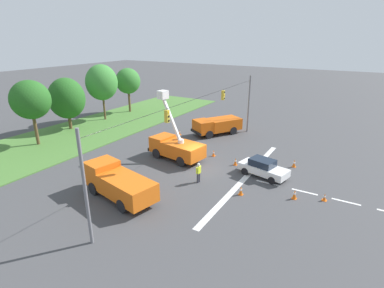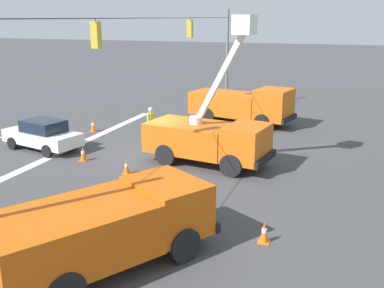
% 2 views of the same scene
% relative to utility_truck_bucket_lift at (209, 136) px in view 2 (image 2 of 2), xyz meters
% --- Properties ---
extents(ground_plane, '(200.00, 200.00, 0.00)m').
position_rel_utility_truck_bucket_lift_xyz_m(ground_plane, '(-0.56, -2.91, -1.35)').
color(ground_plane, '#424244').
extents(lane_markings, '(17.60, 15.25, 0.01)m').
position_rel_utility_truck_bucket_lift_xyz_m(lane_markings, '(-0.56, -9.16, -1.34)').
color(lane_markings, silver).
rests_on(lane_markings, ground).
extents(signal_gantry, '(26.20, 0.33, 7.20)m').
position_rel_utility_truck_bucket_lift_xyz_m(signal_gantry, '(-0.53, -2.92, 2.90)').
color(signal_gantry, slate).
rests_on(signal_gantry, ground).
extents(utility_truck_bucket_lift, '(3.29, 6.10, 6.74)m').
position_rel_utility_truck_bucket_lift_xyz_m(utility_truck_bucket_lift, '(0.00, 0.00, 0.00)').
color(utility_truck_bucket_lift, orange).
rests_on(utility_truck_bucket_lift, ground).
extents(utility_truck_support_near, '(6.54, 5.37, 2.02)m').
position_rel_utility_truck_bucket_lift_xyz_m(utility_truck_support_near, '(9.47, 0.04, -0.16)').
color(utility_truck_support_near, '#D6560F').
rests_on(utility_truck_support_near, ground).
extents(utility_truck_support_far, '(3.68, 6.99, 2.40)m').
position_rel_utility_truck_bucket_lift_xyz_m(utility_truck_support_far, '(-8.68, -0.45, -0.09)').
color(utility_truck_support_far, orange).
rests_on(utility_truck_support_far, ground).
extents(sedan_white, '(2.67, 4.58, 1.56)m').
position_rel_utility_truck_bucket_lift_xyz_m(sedan_white, '(0.58, -8.84, -0.56)').
color(sedan_white, white).
rests_on(sedan_white, ground).
extents(road_worker, '(0.65, 0.28, 1.77)m').
position_rel_utility_truck_bucket_lift_xyz_m(road_worker, '(-3.40, -4.54, -0.35)').
color(road_worker, '#383842').
rests_on(road_worker, ground).
extents(traffic_cone_foreground_left, '(0.36, 0.36, 0.74)m').
position_rel_utility_truck_bucket_lift_xyz_m(traffic_cone_foreground_left, '(1.57, -5.82, -0.98)').
color(traffic_cone_foreground_left, orange).
rests_on(traffic_cone_foreground_left, ground).
extents(traffic_cone_mid_left, '(0.36, 0.36, 0.78)m').
position_rel_utility_truck_bucket_lift_xyz_m(traffic_cone_mid_left, '(-3.58, -8.44, -0.96)').
color(traffic_cone_mid_left, orange).
rests_on(traffic_cone_mid_left, ground).
extents(traffic_cone_mid_right, '(0.36, 0.36, 0.78)m').
position_rel_utility_truck_bucket_lift_xyz_m(traffic_cone_mid_right, '(-2.08, -12.20, -0.96)').
color(traffic_cone_mid_right, orange).
rests_on(traffic_cone_mid_right, ground).
extents(traffic_cone_lane_edge_a, '(0.36, 0.36, 0.70)m').
position_rel_utility_truck_bucket_lift_xyz_m(traffic_cone_lane_edge_a, '(6.71, 3.88, -1.01)').
color(traffic_cone_lane_edge_a, orange).
rests_on(traffic_cone_lane_edge_a, ground).
extents(traffic_cone_lane_edge_b, '(0.36, 0.36, 0.68)m').
position_rel_utility_truck_bucket_lift_xyz_m(traffic_cone_lane_edge_b, '(2.55, -2.99, -1.02)').
color(traffic_cone_lane_edge_b, orange).
rests_on(traffic_cone_lane_edge_b, ground).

